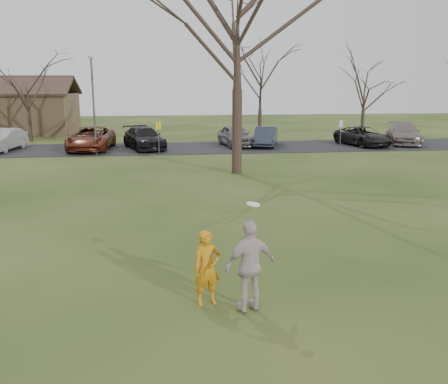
# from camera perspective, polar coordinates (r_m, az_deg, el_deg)

# --- Properties ---
(ground) EXTENTS (120.00, 120.00, 0.00)m
(ground) POSITION_cam_1_polar(r_m,az_deg,el_deg) (10.88, 2.61, -12.37)
(ground) COLOR #1E380F
(ground) RESTS_ON ground
(parking_strip) EXTENTS (62.00, 6.50, 0.04)m
(parking_strip) POSITION_cam_1_polar(r_m,az_deg,el_deg) (35.06, -4.17, 5.09)
(parking_strip) COLOR black
(parking_strip) RESTS_ON ground
(player_defender) EXTENTS (0.66, 0.52, 1.60)m
(player_defender) POSITION_cam_1_polar(r_m,az_deg,el_deg) (10.42, -1.97, -8.75)
(player_defender) COLOR orange
(player_defender) RESTS_ON ground
(car_1) EXTENTS (2.23, 4.66, 1.47)m
(car_1) POSITION_cam_1_polar(r_m,az_deg,el_deg) (36.54, -24.12, 5.53)
(car_1) COLOR #939599
(car_1) RESTS_ON parking_strip
(car_2) EXTENTS (2.95, 5.78, 1.56)m
(car_2) POSITION_cam_1_polar(r_m,az_deg,el_deg) (34.94, -15.07, 5.99)
(car_2) COLOR #612816
(car_2) RESTS_ON parking_strip
(car_3) EXTENTS (3.51, 5.46, 1.47)m
(car_3) POSITION_cam_1_polar(r_m,az_deg,el_deg) (34.79, -9.20, 6.16)
(car_3) COLOR black
(car_3) RESTS_ON parking_strip
(car_4) EXTENTS (2.40, 4.60, 1.50)m
(car_4) POSITION_cam_1_polar(r_m,az_deg,el_deg) (35.79, 1.30, 6.51)
(car_4) COLOR slate
(car_4) RESTS_ON parking_strip
(car_5) EXTENTS (2.60, 4.47, 1.39)m
(car_5) POSITION_cam_1_polar(r_m,az_deg,el_deg) (35.84, 4.83, 6.40)
(car_5) COLOR #2B3140
(car_5) RESTS_ON parking_strip
(car_6) EXTENTS (3.33, 5.24, 1.35)m
(car_6) POSITION_cam_1_polar(r_m,az_deg,el_deg) (37.51, 15.72, 6.21)
(car_6) COLOR black
(car_6) RESTS_ON parking_strip
(car_7) EXTENTS (3.57, 5.57, 1.50)m
(car_7) POSITION_cam_1_polar(r_m,az_deg,el_deg) (39.50, 20.03, 6.34)
(car_7) COLOR gray
(car_7) RESTS_ON parking_strip
(catching_play) EXTENTS (1.19, 0.80, 2.23)m
(catching_play) POSITION_cam_1_polar(r_m,az_deg,el_deg) (10.03, 3.03, -8.43)
(catching_play) COLOR beige
(catching_play) RESTS_ON ground
(lamp_post) EXTENTS (0.34, 0.34, 6.27)m
(lamp_post) POSITION_cam_1_polar(r_m,az_deg,el_deg) (32.52, -14.88, 11.11)
(lamp_post) COLOR #47474C
(lamp_post) RESTS_ON ground
(sign_yellow) EXTENTS (0.35, 0.35, 2.08)m
(sign_yellow) POSITION_cam_1_polar(r_m,az_deg,el_deg) (31.88, -7.55, 6.85)
(sign_yellow) COLOR #47474C
(sign_yellow) RESTS_ON ground
(sign_white) EXTENTS (0.35, 0.35, 2.08)m
(sign_white) POSITION_cam_1_polar(r_m,az_deg,el_deg) (33.95, 13.30, 6.97)
(sign_white) COLOR #47474C
(sign_white) RESTS_ON ground
(big_tree) EXTENTS (9.00, 9.00, 14.00)m
(big_tree) POSITION_cam_1_polar(r_m,az_deg,el_deg) (25.11, 1.57, 18.11)
(big_tree) COLOR #352821
(big_tree) RESTS_ON ground
(small_tree_row) EXTENTS (55.00, 5.90, 8.50)m
(small_tree_row) POSITION_cam_1_polar(r_m,az_deg,el_deg) (40.25, 1.75, 11.62)
(small_tree_row) COLOR #352821
(small_tree_row) RESTS_ON ground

